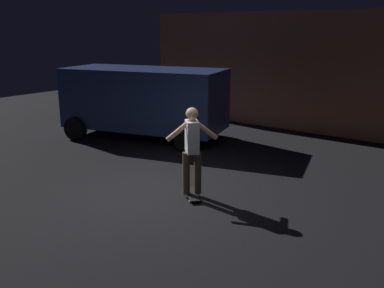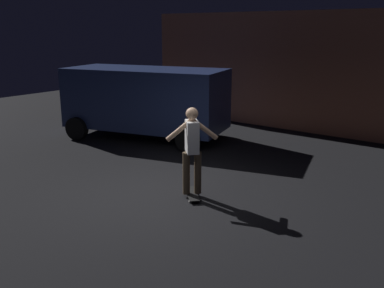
% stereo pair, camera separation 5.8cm
% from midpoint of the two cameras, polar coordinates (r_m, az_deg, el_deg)
% --- Properties ---
extents(ground_plane, '(28.00, 28.00, 0.00)m').
position_cam_midpoint_polar(ground_plane, '(8.41, -4.16, -6.83)').
color(ground_plane, black).
extents(low_building, '(13.09, 4.50, 3.66)m').
position_cam_midpoint_polar(low_building, '(15.47, 20.52, 9.32)').
color(low_building, '#B76B4C').
rests_on(low_building, ground_plane).
extents(parked_van, '(4.94, 3.22, 2.03)m').
position_cam_midpoint_polar(parked_van, '(12.60, -6.50, 6.00)').
color(parked_van, navy).
rests_on(parked_van, ground_plane).
extents(skateboard_ridden, '(0.70, 0.68, 0.07)m').
position_cam_midpoint_polar(skateboard_ridden, '(8.31, -0.20, -6.64)').
color(skateboard_ridden, black).
rests_on(skateboard_ridden, ground_plane).
extents(skater, '(0.74, 0.77, 1.67)m').
position_cam_midpoint_polar(skater, '(8.00, -0.21, -0.09)').
color(skater, brown).
rests_on(skater, skateboard_ridden).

